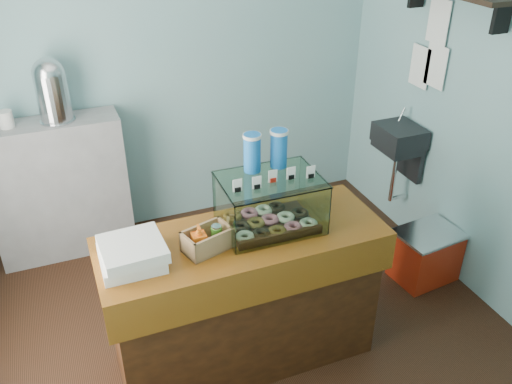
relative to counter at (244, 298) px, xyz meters
name	(u,v)px	position (x,y,z in m)	size (l,w,h in m)	color
ground	(231,326)	(0.00, 0.25, -0.46)	(3.50, 3.50, 0.00)	black
room_shell	(228,79)	(0.03, 0.26, 1.25)	(3.54, 3.04, 2.82)	#77A7AE
counter	(244,298)	(0.00, 0.00, 0.00)	(1.60, 0.60, 0.90)	#46210D
back_shelf	(60,189)	(-0.90, 1.57, 0.09)	(1.00, 0.32, 1.10)	gray
display_case	(268,198)	(0.18, 0.07, 0.61)	(0.56, 0.42, 0.52)	black
condiment_crate	(206,240)	(-0.22, -0.04, 0.50)	(0.28, 0.22, 0.17)	#A37A51
pastry_boxes	(132,253)	(-0.60, -0.02, 0.50)	(0.33, 0.33, 0.12)	silver
coffee_urn	(52,88)	(-0.82, 1.57, 0.88)	(0.25, 0.25, 0.46)	silver
red_cooler	(425,255)	(1.51, 0.22, -0.26)	(0.49, 0.39, 0.40)	#AE230D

